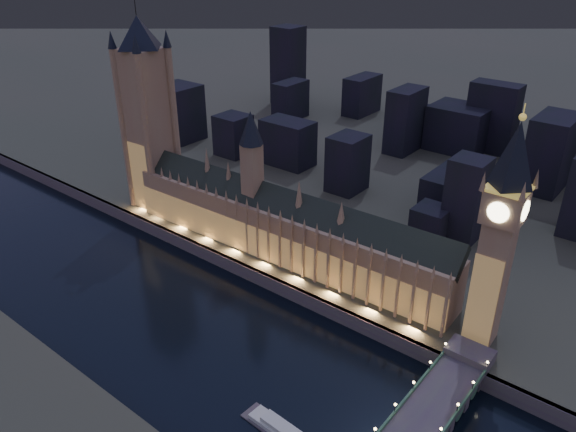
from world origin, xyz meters
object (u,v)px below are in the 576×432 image
Objects in this scene: victoria_tower at (147,107)px; river_boat at (284,432)px; elizabeth_tower at (502,219)px; palace_of_westminster at (280,225)px.

victoria_tower is 213.66m from river_boat.
river_boat is (-37.96, -90.65, -65.27)m from elizabeth_tower.
victoria_tower is 218.07m from elizabeth_tower.
palace_of_westminster is at bearing 130.13° from river_boat.
river_boat is (76.26, -90.47, -24.81)m from palace_of_westminster.
elizabeth_tower is 117.98m from river_boat.
elizabeth_tower reaches higher than river_boat.
elizabeth_tower is at bearing -0.00° from victoria_tower.
elizabeth_tower is at bearing 67.28° from river_boat.
river_boat is at bearing -26.73° from victoria_tower.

